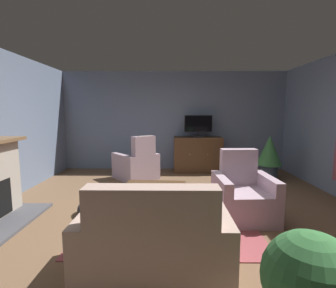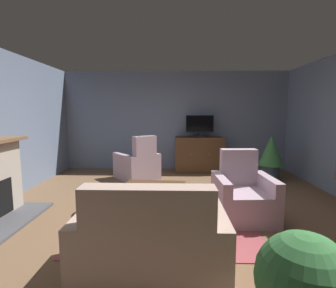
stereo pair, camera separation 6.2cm
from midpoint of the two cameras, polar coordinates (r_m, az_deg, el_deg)
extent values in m
cube|color=brown|center=(4.07, 1.34, -15.64)|extent=(6.55, 6.88, 0.04)
cube|color=slate|center=(6.95, 1.07, 5.20)|extent=(6.55, 0.10, 2.64)
cube|color=#9E474C|center=(3.65, -0.32, -17.99)|extent=(2.36, 1.68, 0.01)
cube|color=#4C4C51|center=(4.32, -32.19, -14.80)|extent=(0.50, 1.45, 0.04)
cube|color=#352315|center=(6.80, 6.36, -5.87)|extent=(1.18, 0.48, 0.06)
cube|color=#4C331E|center=(6.72, 6.41, -2.32)|extent=(1.24, 0.54, 0.91)
sphere|color=tan|center=(6.41, 4.67, -2.34)|extent=(0.03, 0.03, 0.03)
sphere|color=tan|center=(6.46, 8.64, -2.33)|extent=(0.03, 0.03, 0.03)
cube|color=black|center=(6.61, 6.51, 1.77)|extent=(0.26, 0.20, 0.06)
cylinder|color=black|center=(6.60, 6.52, 2.37)|extent=(0.04, 0.04, 0.08)
cube|color=black|center=(6.58, 6.55, 4.57)|extent=(0.71, 0.05, 0.43)
cube|color=black|center=(6.56, 6.57, 4.56)|extent=(0.67, 0.01, 0.39)
cube|color=#4C331E|center=(3.87, -3.40, -9.35)|extent=(0.94, 0.58, 0.03)
cylinder|color=#4C331E|center=(4.11, 2.76, -11.80)|extent=(0.04, 0.04, 0.44)
cylinder|color=#4C331E|center=(4.22, -8.54, -11.41)|extent=(0.04, 0.04, 0.44)
cylinder|color=#4C331E|center=(3.72, 2.55, -13.91)|extent=(0.04, 0.04, 0.44)
cylinder|color=#4C331E|center=(3.83, -10.00, -13.38)|extent=(0.04, 0.04, 0.44)
cube|color=black|center=(3.80, -2.49, -9.27)|extent=(0.17, 0.13, 0.02)
cube|color=#BC9E8E|center=(2.69, -3.70, -23.11)|extent=(1.10, 0.88, 0.40)
cube|color=#BC9E8E|center=(2.17, -4.52, -16.65)|extent=(1.10, 0.20, 0.56)
cube|color=#BC9E8E|center=(2.75, -17.69, -20.10)|extent=(0.15, 0.88, 0.62)
cube|color=#BC9E8E|center=(2.67, 10.78, -20.82)|extent=(0.15, 0.88, 0.62)
cube|color=tan|center=(2.44, -6.67, -18.05)|extent=(0.36, 0.13, 0.36)
cube|color=#AD93A3|center=(3.96, 16.24, -12.90)|extent=(0.59, 0.84, 0.44)
cube|color=#AD93A3|center=(4.11, 15.10, -4.92)|extent=(0.56, 0.21, 0.56)
cube|color=#AD93A3|center=(4.05, 20.95, -11.17)|extent=(0.17, 0.82, 0.64)
cube|color=#AD93A3|center=(3.84, 11.38, -11.83)|extent=(0.17, 0.82, 0.64)
cube|color=#AD93A3|center=(6.08, -7.56, -5.81)|extent=(0.97, 1.01, 0.40)
cube|color=#AD93A3|center=(5.70, -5.81, -1.38)|extent=(0.53, 0.49, 0.63)
cube|color=#AD93A3|center=(5.89, -10.35, -5.28)|extent=(0.66, 0.74, 0.60)
cube|color=#AD93A3|center=(6.24, -4.96, -4.50)|extent=(0.66, 0.74, 0.60)
cube|color=white|center=(5.61, -5.44, 0.69)|extent=(0.28, 0.24, 0.24)
sphere|color=#3D7F42|center=(1.84, 28.47, -25.16)|extent=(0.56, 0.56, 0.56)
cylinder|color=#3D4C5B|center=(6.29, 21.37, -5.99)|extent=(0.40, 0.40, 0.36)
cone|color=#3D7F42|center=(6.20, 21.58, -1.31)|extent=(0.55, 0.55, 0.67)
ellipsoid|color=#2D2D33|center=(4.18, -18.87, -13.77)|extent=(0.31, 0.42, 0.18)
sphere|color=#2D2D33|center=(3.95, -18.76, -14.59)|extent=(0.14, 0.14, 0.14)
cone|color=#2D2D33|center=(3.93, -18.25, -13.71)|extent=(0.04, 0.04, 0.04)
cone|color=#2D2D33|center=(3.93, -19.34, -13.76)|extent=(0.04, 0.04, 0.04)
cylinder|color=#2D2D33|center=(4.47, -18.48, -12.89)|extent=(0.12, 0.22, 0.06)
camera|label=1|loc=(0.03, -90.43, -0.05)|focal=27.12mm
camera|label=2|loc=(0.03, 89.57, 0.05)|focal=27.12mm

